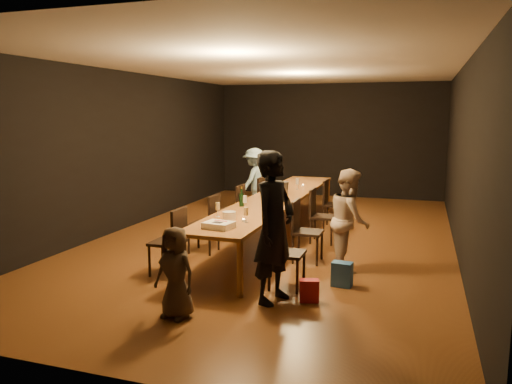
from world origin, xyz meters
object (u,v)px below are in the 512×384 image
(chair_left_3, at_px, (252,199))
(child, at_px, (175,272))
(man_blue, at_px, (254,180))
(birthday_cake, at_px, (219,225))
(ice_bucket, at_px, (283,188))
(woman_tan, at_px, (349,220))
(chair_right_0, at_px, (287,252))
(woman_birthday, at_px, (274,227))
(chair_right_2, at_px, (323,216))
(plate_stack, at_px, (229,215))
(table, at_px, (276,200))
(chair_right_1, at_px, (308,231))
(chair_left_0, at_px, (167,241))
(chair_left_2, at_px, (231,210))
(chair_left_1, at_px, (204,223))
(chair_right_3, at_px, (335,204))
(champagne_bottle, at_px, (242,196))

(chair_left_3, bearing_deg, child, -170.73)
(man_blue, relative_size, birthday_cake, 3.67)
(ice_bucket, bearing_deg, woman_tan, -50.89)
(chair_right_0, xyz_separation_m, woman_birthday, (-0.03, -0.48, 0.43))
(chair_right_2, height_order, plate_stack, chair_right_2)
(table, relative_size, woman_tan, 4.16)
(chair_right_1, height_order, woman_birthday, woman_birthday)
(child, bearing_deg, chair_left_0, 132.82)
(chair_left_2, xyz_separation_m, plate_stack, (0.76, -1.99, 0.34))
(ice_bucket, bearing_deg, chair_left_1, -118.15)
(chair_right_0, relative_size, chair_left_1, 1.00)
(plate_stack, bearing_deg, chair_right_0, -23.26)
(chair_left_3, height_order, ice_bucket, ice_bucket)
(chair_left_3, bearing_deg, chair_right_3, -90.00)
(woman_tan, bearing_deg, chair_right_1, 61.63)
(chair_right_2, height_order, woman_tan, woman_tan)
(chair_right_1, xyz_separation_m, chair_right_2, (0.00, 1.20, 0.00))
(table, height_order, champagne_bottle, champagne_bottle)
(chair_right_3, relative_size, birthday_cake, 2.36)
(table, height_order, ice_bucket, ice_bucket)
(chair_left_3, bearing_deg, woman_tan, -137.82)
(chair_right_2, height_order, chair_left_2, same)
(chair_left_0, height_order, birthday_cake, chair_left_0)
(chair_right_0, bearing_deg, woman_tan, 148.26)
(chair_right_0, height_order, chair_left_3, same)
(chair_left_0, height_order, chair_left_1, same)
(man_blue, bearing_deg, champagne_bottle, 28.48)
(chair_left_0, distance_m, ice_bucket, 2.98)
(chair_left_1, height_order, man_blue, man_blue)
(chair_right_3, bearing_deg, birthday_cake, -12.90)
(chair_left_2, bearing_deg, woman_tan, -120.51)
(table, distance_m, chair_left_2, 0.88)
(chair_left_1, xyz_separation_m, birthday_cake, (0.84, -1.37, 0.33))
(chair_left_1, bearing_deg, champagne_bottle, -74.22)
(chair_right_0, xyz_separation_m, chair_left_0, (-1.70, 0.00, 0.00))
(table, xyz_separation_m, woman_tan, (1.48, -1.38, 0.02))
(chair_right_2, height_order, birthday_cake, chair_right_2)
(plate_stack, bearing_deg, chair_right_2, 64.70)
(chair_left_1, distance_m, chair_left_2, 1.20)
(chair_right_2, bearing_deg, chair_left_2, -90.00)
(chair_left_0, xyz_separation_m, ice_bucket, (0.87, 2.83, 0.39))
(plate_stack, height_order, champagne_bottle, champagne_bottle)
(woman_tan, height_order, child, woman_tan)
(chair_left_0, distance_m, plate_stack, 0.92)
(woman_birthday, bearing_deg, man_blue, 36.57)
(table, height_order, chair_left_2, chair_left_2)
(table, distance_m, birthday_cake, 2.57)
(chair_left_2, distance_m, man_blue, 2.26)
(table, xyz_separation_m, chair_left_2, (-0.85, 0.00, -0.24))
(chair_left_2, bearing_deg, chair_right_2, -90.00)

